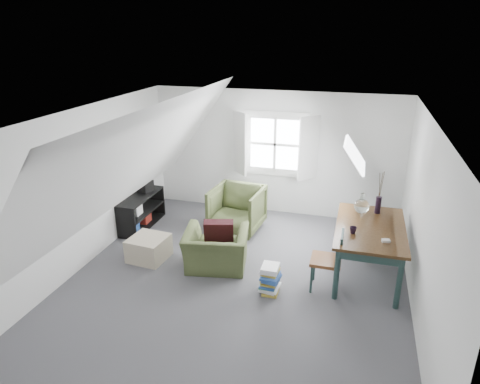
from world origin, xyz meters
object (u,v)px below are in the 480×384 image
(armchair_near, at_px, (217,267))
(dining_chair_far, at_px, (366,228))
(dining_table, at_px, (370,233))
(dining_chair_near, at_px, (329,260))
(armchair_far, at_px, (237,229))
(magazine_stack, at_px, (270,279))
(ottoman, at_px, (149,248))
(media_shelf, at_px, (140,213))

(armchair_near, distance_m, dining_chair_far, 2.63)
(dining_table, distance_m, dining_chair_near, 0.80)
(armchair_near, height_order, dining_table, dining_table)
(dining_chair_far, bearing_deg, armchair_far, -15.87)
(magazine_stack, bearing_deg, armchair_far, 119.24)
(ottoman, distance_m, dining_chair_far, 3.68)
(dining_table, xyz_separation_m, media_shelf, (-4.20, 0.63, -0.45))
(dining_chair_near, distance_m, media_shelf, 3.83)
(magazine_stack, bearing_deg, dining_chair_far, 52.58)
(ottoman, height_order, dining_table, dining_table)
(ottoman, distance_m, magazine_stack, 2.18)
(armchair_near, bearing_deg, armchair_far, -97.51)
(armchair_far, height_order, magazine_stack, armchair_far)
(armchair_near, bearing_deg, media_shelf, -38.98)
(armchair_near, distance_m, armchair_far, 1.42)
(dining_table, bearing_deg, dining_chair_near, -134.64)
(armchair_near, distance_m, dining_table, 2.45)
(dining_chair_near, distance_m, magazine_stack, 0.89)
(dining_chair_near, xyz_separation_m, magazine_stack, (-0.79, -0.32, -0.27))
(dining_table, distance_m, dining_chair_far, 0.90)
(armchair_far, distance_m, media_shelf, 1.88)
(armchair_far, height_order, dining_table, dining_table)
(dining_table, relative_size, dining_chair_near, 1.82)
(dining_table, xyz_separation_m, dining_chair_near, (-0.55, -0.53, -0.25))
(armchair_near, xyz_separation_m, magazine_stack, (0.97, -0.44, 0.21))
(ottoman, bearing_deg, armchair_near, 2.07)
(dining_chair_far, bearing_deg, media_shelf, -8.70)
(media_shelf, bearing_deg, dining_table, -12.68)
(armchair_far, distance_m, dining_table, 2.69)
(dining_chair_near, bearing_deg, armchair_near, -82.07)
(dining_chair_near, bearing_deg, armchair_far, -118.30)
(ottoman, height_order, media_shelf, media_shelf)
(armchair_far, height_order, dining_chair_far, dining_chair_far)
(armchair_near, relative_size, media_shelf, 0.80)
(armchair_near, xyz_separation_m, dining_chair_far, (2.27, 1.25, 0.42))
(magazine_stack, bearing_deg, media_shelf, 152.75)
(armchair_far, xyz_separation_m, dining_chair_far, (2.34, -0.17, 0.42))
(armchair_near, height_order, dining_chair_far, dining_chair_far)
(armchair_far, xyz_separation_m, ottoman, (-1.10, -1.46, 0.19))
(armchair_far, xyz_separation_m, dining_chair_near, (1.83, -1.54, 0.48))
(ottoman, xyz_separation_m, dining_chair_far, (3.44, 1.29, 0.23))
(dining_chair_far, height_order, dining_chair_near, dining_chair_near)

